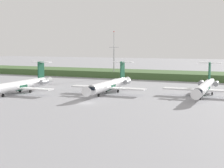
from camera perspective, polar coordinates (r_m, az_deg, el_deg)
name	(u,v)px	position (r m, az deg, el deg)	size (l,w,h in m)	color
ground_plane	(128,89)	(112.20, 2.64, -0.80)	(500.00, 500.00, 0.00)	#939399
grass_berm	(159,75)	(149.74, 7.84, 1.54)	(320.00, 20.00, 2.80)	#426033
regional_jet_second	(21,85)	(104.76, -14.90, -0.14)	(22.81, 31.00, 9.00)	white
regional_jet_third	(110,85)	(101.64, -0.34, -0.12)	(22.81, 31.00, 9.00)	white
regional_jet_fourth	(205,87)	(100.05, 15.19, -0.45)	(22.81, 31.00, 9.00)	white
antenna_mast	(114,58)	(148.75, 0.31, 4.29)	(4.40, 0.50, 20.26)	#B2B2B7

